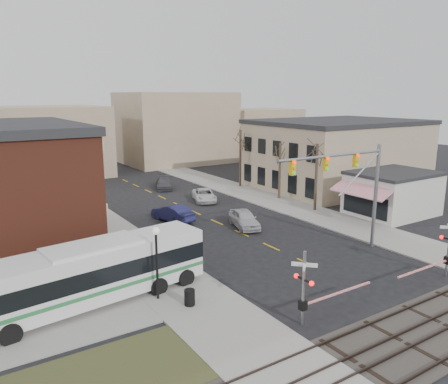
# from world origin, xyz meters

# --- Properties ---
(ground) EXTENTS (160.00, 160.00, 0.00)m
(ground) POSITION_xyz_m (0.00, 0.00, 0.00)
(ground) COLOR black
(ground) RESTS_ON ground
(sidewalk_west) EXTENTS (5.00, 60.00, 0.12)m
(sidewalk_west) POSITION_xyz_m (-9.50, 20.00, 0.06)
(sidewalk_west) COLOR gray
(sidewalk_west) RESTS_ON ground
(sidewalk_east) EXTENTS (5.00, 60.00, 0.12)m
(sidewalk_east) POSITION_xyz_m (9.50, 20.00, 0.06)
(sidewalk_east) COLOR gray
(sidewalk_east) RESTS_ON ground
(ballast_strip) EXTENTS (160.00, 5.00, 0.06)m
(ballast_strip) POSITION_xyz_m (0.00, -8.00, 0.03)
(ballast_strip) COLOR #332D28
(ballast_strip) RESTS_ON ground
(rail_tracks) EXTENTS (160.00, 3.91, 0.14)m
(rail_tracks) POSITION_xyz_m (0.00, -8.00, 0.12)
(rail_tracks) COLOR #2D231E
(rail_tracks) RESTS_ON ground
(tan_building) EXTENTS (20.30, 15.30, 8.50)m
(tan_building) POSITION_xyz_m (22.00, 20.00, 4.26)
(tan_building) COLOR gray
(tan_building) RESTS_ON ground
(awning_shop) EXTENTS (9.74, 6.20, 4.30)m
(awning_shop) POSITION_xyz_m (15.97, 7.00, 2.16)
(awning_shop) COLOR beige
(awning_shop) RESTS_ON ground
(tree_east_a) EXTENTS (0.28, 0.28, 6.75)m
(tree_east_a) POSITION_xyz_m (10.50, 12.00, 3.50)
(tree_east_a) COLOR #382B21
(tree_east_a) RESTS_ON sidewalk_east
(tree_east_b) EXTENTS (0.28, 0.28, 6.30)m
(tree_east_b) POSITION_xyz_m (10.80, 18.00, 3.27)
(tree_east_b) COLOR #382B21
(tree_east_b) RESTS_ON sidewalk_east
(tree_east_c) EXTENTS (0.28, 0.28, 7.20)m
(tree_east_c) POSITION_xyz_m (11.00, 26.00, 3.72)
(tree_east_c) COLOR #382B21
(tree_east_c) RESTS_ON sidewalk_east
(transit_bus) EXTENTS (13.34, 4.50, 3.37)m
(transit_bus) POSITION_xyz_m (-14.28, 3.99, 1.89)
(transit_bus) COLOR silver
(transit_bus) RESTS_ON ground
(traffic_signal_mast) EXTENTS (9.86, 0.30, 8.00)m
(traffic_signal_mast) POSITION_xyz_m (3.97, 1.83, 5.73)
(traffic_signal_mast) COLOR gray
(traffic_signal_mast) RESTS_ON ground
(rr_crossing_west) EXTENTS (5.60, 1.36, 4.00)m
(rr_crossing_west) POSITION_xyz_m (-5.69, -4.11, 1.97)
(rr_crossing_west) COLOR gray
(rr_crossing_west) RESTS_ON ground
(rr_crossing_east) EXTENTS (5.60, 1.36, 4.00)m
(rr_crossing_east) POSITION_xyz_m (5.65, -4.57, 1.97)
(rr_crossing_east) COLOR gray
(rr_crossing_east) RESTS_ON ground
(street_lamp) EXTENTS (0.44, 0.44, 4.28)m
(street_lamp) POSITION_xyz_m (-11.19, 2.44, 3.18)
(street_lamp) COLOR black
(street_lamp) RESTS_ON sidewalk_west
(trash_bin) EXTENTS (0.60, 0.60, 0.91)m
(trash_bin) POSITION_xyz_m (-10.04, 0.75, 0.57)
(trash_bin) COLOR black
(trash_bin) RESTS_ON sidewalk_west
(car_a) EXTENTS (3.15, 4.99, 1.58)m
(car_a) POSITION_xyz_m (1.25, 11.38, 0.79)
(car_a) COLOR #B1B0B6
(car_a) RESTS_ON ground
(car_b) EXTENTS (2.67, 4.99, 1.56)m
(car_b) POSITION_xyz_m (-3.26, 16.58, 0.78)
(car_b) COLOR #1C1D47
(car_b) RESTS_ON ground
(car_c) EXTENTS (3.80, 5.28, 1.34)m
(car_c) POSITION_xyz_m (3.22, 21.84, 0.67)
(car_c) COLOR silver
(car_c) RESTS_ON ground
(car_d) EXTENTS (3.50, 4.99, 1.34)m
(car_d) POSITION_xyz_m (2.28, 30.33, 0.67)
(car_d) COLOR #444348
(car_d) RESTS_ON ground
(pedestrian_near) EXTENTS (0.69, 0.80, 1.87)m
(pedestrian_near) POSITION_xyz_m (-10.16, 4.79, 1.05)
(pedestrian_near) COLOR #554544
(pedestrian_near) RESTS_ON sidewalk_west
(pedestrian_far) EXTENTS (1.08, 1.11, 1.80)m
(pedestrian_far) POSITION_xyz_m (-11.05, 6.72, 1.02)
(pedestrian_far) COLOR #303854
(pedestrian_far) RESTS_ON sidewalk_west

